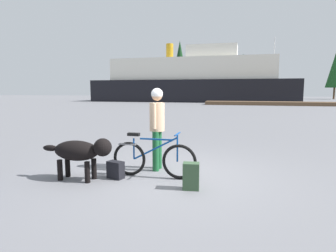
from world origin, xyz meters
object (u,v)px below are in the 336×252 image
at_px(person_cyclist, 157,121).
at_px(sailboat_moored, 272,99).
at_px(handbag_pannier, 116,170).
at_px(ferry_boat, 193,81).
at_px(backpack, 191,176).
at_px(bicycle, 153,159).
at_px(dog, 80,151).

height_order(person_cyclist, sailboat_moored, sailboat_moored).
distance_m(person_cyclist, sailboat_moored, 38.21).
xyz_separation_m(handbag_pannier, ferry_boat, (-4.97, 38.95, 2.93)).
xyz_separation_m(person_cyclist, ferry_boat, (-5.58, 38.14, 2.04)).
xyz_separation_m(backpack, sailboat_moored, (4.99, 38.80, 0.27)).
bearing_deg(handbag_pannier, ferry_boat, 97.27).
bearing_deg(bicycle, person_cyclist, 97.98).
distance_m(backpack, handbag_pannier, 1.56).
height_order(dog, sailboat_moored, sailboat_moored).
xyz_separation_m(bicycle, handbag_pannier, (-0.69, -0.26, -0.21)).
distance_m(person_cyclist, dog, 1.69).
xyz_separation_m(person_cyclist, sailboat_moored, (5.92, 37.74, -0.56)).
xyz_separation_m(handbag_pannier, sailboat_moored, (6.53, 38.55, 0.34)).
bearing_deg(backpack, bicycle, 148.69).
distance_m(handbag_pannier, ferry_boat, 39.37).
xyz_separation_m(bicycle, dog, (-1.28, -0.52, 0.18)).
height_order(bicycle, person_cyclist, person_cyclist).
bearing_deg(ferry_boat, bicycle, -81.69).
relative_size(backpack, handbag_pannier, 1.40).
bearing_deg(backpack, dog, -179.97).
bearing_deg(bicycle, dog, -157.96).
relative_size(dog, backpack, 3.09).
xyz_separation_m(bicycle, sailboat_moored, (5.84, 38.29, 0.13)).
bearing_deg(person_cyclist, sailboat_moored, 81.09).
distance_m(person_cyclist, ferry_boat, 38.60).
bearing_deg(backpack, sailboat_moored, 82.67).
bearing_deg(handbag_pannier, backpack, -9.49).
height_order(handbag_pannier, sailboat_moored, sailboat_moored).
bearing_deg(person_cyclist, dog, -138.47).
bearing_deg(person_cyclist, backpack, -48.95).
bearing_deg(sailboat_moored, dog, -100.40).
xyz_separation_m(dog, sailboat_moored, (7.12, 38.81, -0.05)).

